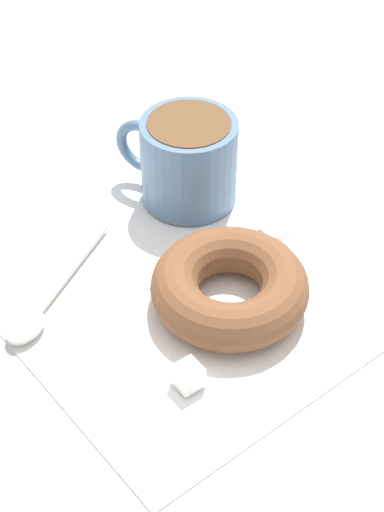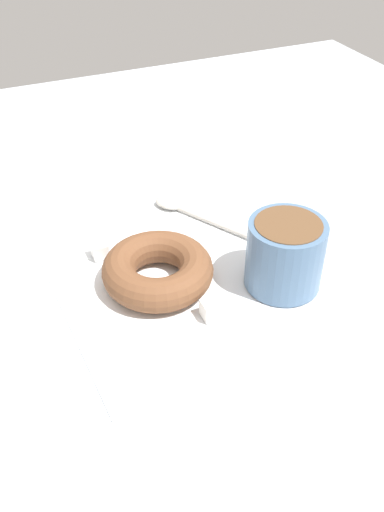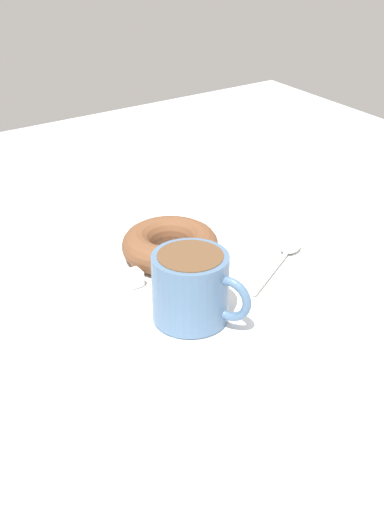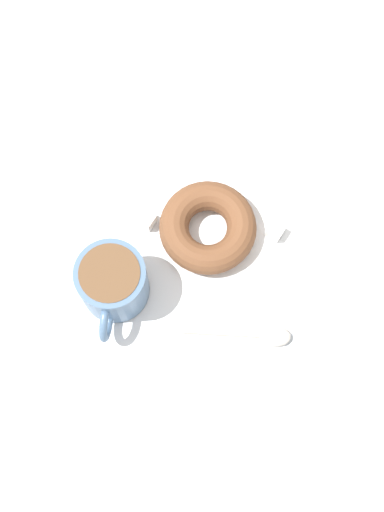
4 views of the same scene
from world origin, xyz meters
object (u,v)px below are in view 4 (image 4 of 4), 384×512
(spoon, at_px, (258,335))
(sugar_cube, at_px, (275,231))
(coffee_cup, at_px, (112,283))
(donut, at_px, (208,227))
(sugar_cube_extra, at_px, (147,220))

(spoon, height_order, sugar_cube, sugar_cube)
(coffee_cup, xyz_separation_m, donut, (0.05, 0.12, -0.02))
(sugar_cube_extra, bearing_deg, sugar_cube, 27.98)
(coffee_cup, relative_size, sugar_cube_extra, 5.84)
(coffee_cup, height_order, sugar_cube_extra, coffee_cup)
(coffee_cup, distance_m, donut, 0.13)
(coffee_cup, bearing_deg, sugar_cube, 54.18)
(spoon, distance_m, sugar_cube_extra, 0.19)
(coffee_cup, distance_m, spoon, 0.18)
(donut, bearing_deg, sugar_cube, 32.00)
(spoon, distance_m, sugar_cube, 0.13)
(spoon, bearing_deg, sugar_cube, 112.38)
(donut, bearing_deg, sugar_cube_extra, -156.44)
(sugar_cube_extra, bearing_deg, spoon, -13.72)
(donut, distance_m, sugar_cube_extra, 0.07)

